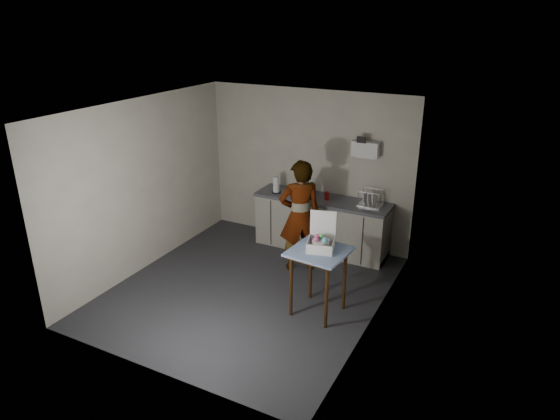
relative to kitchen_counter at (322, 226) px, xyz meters
The scene contains 15 objects.
ground 1.80m from the kitchen_counter, 103.24° to the right, with size 4.00×4.00×0.00m, color #2B2B31.
wall_back 1.00m from the kitchen_counter, 144.05° to the left, with size 3.60×0.02×2.60m, color beige.
wall_right 2.36m from the kitchen_counter, 50.73° to the right, with size 0.02×4.00×2.60m, color beige.
wall_left 2.91m from the kitchen_counter, 142.18° to the right, with size 0.02×4.00×2.60m, color beige.
ceiling 2.78m from the kitchen_counter, 103.24° to the right, with size 3.60×4.00×0.01m, color silver.
kitchen_counter is the anchor object (origin of this frame).
wall_shelf 1.47m from the kitchen_counter, 20.15° to the left, with size 0.42×0.18×0.37m.
side_table 1.95m from the kitchen_counter, 68.62° to the right, with size 0.76×0.76×0.91m.
standing_man 0.89m from the kitchen_counter, 93.23° to the right, with size 0.64×0.42×1.74m, color #B2A593.
soap_bottle 0.68m from the kitchen_counter, 158.49° to the right, with size 0.12×0.12×0.30m, color black.
soda_can 0.56m from the kitchen_counter, 20.64° to the right, with size 0.07×0.07×0.13m, color red.
dark_bottle 0.63m from the kitchen_counter, 167.05° to the left, with size 0.06×0.06×0.22m, color black.
paper_towel 1.01m from the kitchen_counter, behind, with size 0.15×0.15×0.27m.
dish_rack 0.95m from the kitchen_counter, ahead, with size 0.36×0.27×0.25m.
bakery_box 1.96m from the kitchen_counter, 68.08° to the right, with size 0.41×0.42×0.47m.
Camera 1 is at (3.26, -5.37, 3.71)m, focal length 32.00 mm.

